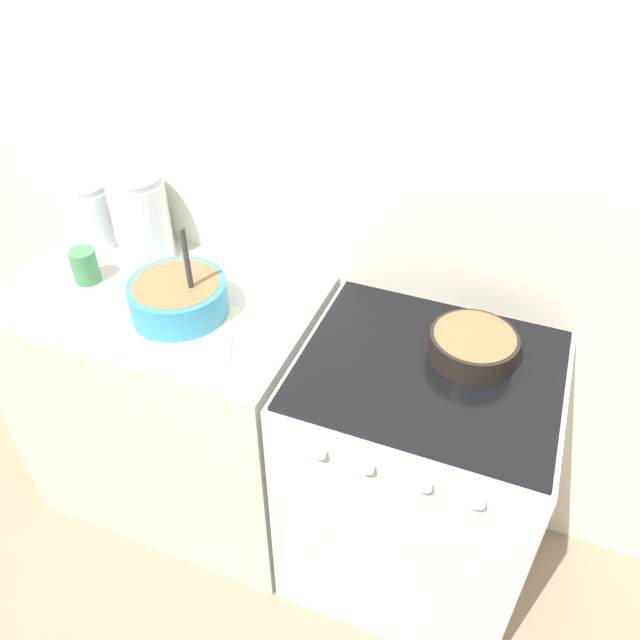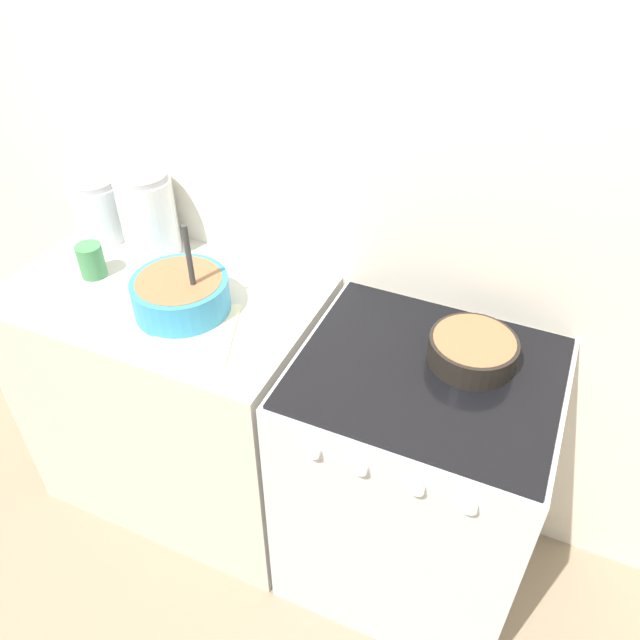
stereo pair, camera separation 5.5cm
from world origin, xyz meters
TOP-DOWN VIEW (x-y plane):
  - ground_plane at (0.00, 0.00)m, footprint 12.00×12.00m
  - wall_back at (0.00, 0.62)m, footprint 4.92×0.05m
  - countertop_cabinet at (-0.48, 0.30)m, footprint 0.96×0.60m
  - stove at (0.36, 0.30)m, footprint 0.70×0.61m
  - mixing_bowl at (-0.36, 0.26)m, footprint 0.28×0.28m
  - baking_pan at (0.46, 0.38)m, footprint 0.23×0.23m
  - storage_jar_left at (-0.84, 0.49)m, footprint 0.16×0.16m
  - storage_jar_middle at (-0.63, 0.49)m, footprint 0.18×0.18m
  - tin_can at (-0.72, 0.29)m, footprint 0.08×0.08m
  - recipe_page at (-0.27, 0.18)m, footprint 0.30×0.33m

SIDE VIEW (x-z plane):
  - ground_plane at x=0.00m, z-range 0.00..0.00m
  - stove at x=0.36m, z-range 0.00..0.91m
  - countertop_cabinet at x=-0.48m, z-range 0.00..0.91m
  - recipe_page at x=-0.27m, z-range 0.91..0.92m
  - baking_pan at x=0.46m, z-range 0.92..0.99m
  - tin_can at x=-0.72m, z-range 0.91..1.02m
  - mixing_bowl at x=-0.36m, z-range 0.83..1.12m
  - storage_jar_left at x=-0.84m, z-range 0.90..1.11m
  - storage_jar_middle at x=-0.63m, z-range 0.89..1.17m
  - wall_back at x=0.00m, z-range 0.00..2.40m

